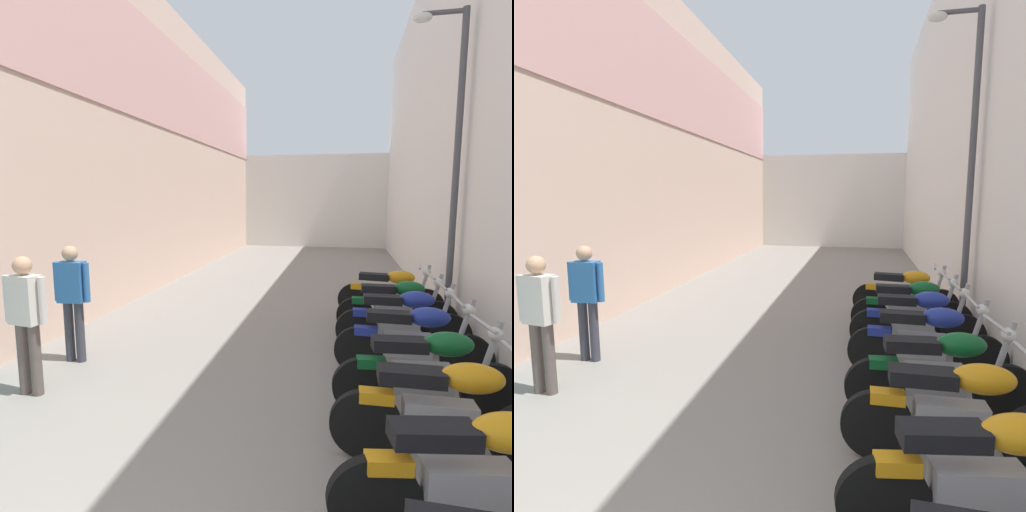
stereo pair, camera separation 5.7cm
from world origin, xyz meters
TOP-DOWN VIEW (x-y plane):
  - ground_plane at (0.00, 7.17)m, footprint 34.33×34.33m
  - building_left at (-3.28, 9.13)m, footprint 0.45×18.33m
  - building_right at (3.28, 9.16)m, footprint 0.45×18.33m
  - building_far_end at (0.00, 19.33)m, footprint 9.17×2.00m
  - motorcycle_second at (2.14, 2.36)m, footprint 1.84×0.58m
  - motorcycle_third at (2.14, 3.17)m, footprint 1.85×0.58m
  - motorcycle_fourth at (2.14, 3.94)m, footprint 1.85×0.58m
  - motorcycle_fifth at (2.14, 4.90)m, footprint 1.85×0.58m
  - motorcycle_sixth at (2.14, 5.76)m, footprint 1.85×0.58m
  - motorcycle_seventh at (2.14, 6.48)m, footprint 1.85×0.58m
  - motorcycle_eighth at (2.14, 7.47)m, footprint 1.84×0.58m
  - pedestrian_mid_alley at (-2.10, 3.59)m, footprint 0.52×0.25m
  - pedestrian_further_down at (-2.21, 4.54)m, footprint 0.52×0.23m
  - street_lamp at (2.85, 6.69)m, footprint 0.79×0.18m

SIDE VIEW (x-z plane):
  - ground_plane at x=0.00m, z-range 0.00..0.00m
  - motorcycle_second at x=2.14m, z-range -0.02..1.02m
  - motorcycle_third at x=2.14m, z-range -0.02..1.02m
  - motorcycle_fourth at x=2.14m, z-range -0.02..1.02m
  - motorcycle_fifth at x=2.14m, z-range -0.02..1.02m
  - motorcycle_sixth at x=2.14m, z-range -0.02..1.02m
  - motorcycle_seventh at x=2.14m, z-range -0.02..1.02m
  - motorcycle_eighth at x=2.14m, z-range -0.02..1.02m
  - pedestrian_mid_alley at x=-2.10m, z-range 0.13..1.70m
  - pedestrian_further_down at x=-2.21m, z-range 0.13..1.70m
  - building_far_end at x=0.00m, z-range 0.00..4.03m
  - street_lamp at x=2.85m, z-range 0.40..5.32m
  - building_left at x=-3.28m, z-range 0.03..6.95m
  - building_right at x=3.28m, z-range 0.00..7.68m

